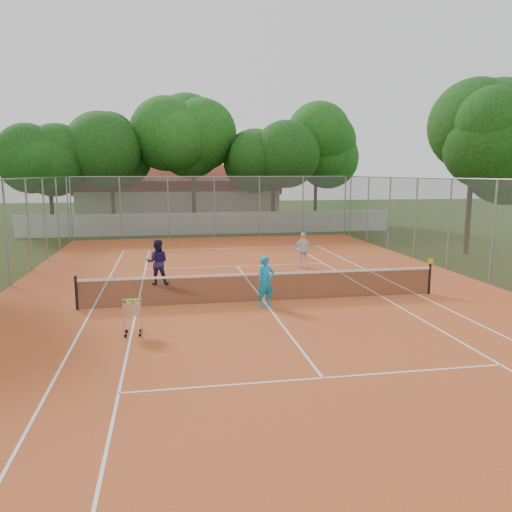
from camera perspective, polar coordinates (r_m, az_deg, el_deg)
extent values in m
plane|color=#1A340E|center=(16.65, 0.91, -5.26)|extent=(120.00, 120.00, 0.00)
cube|color=#BD5224|center=(16.65, 0.91, -5.22)|extent=(18.00, 34.00, 0.02)
cube|color=white|center=(16.64, 0.91, -5.18)|extent=(10.98, 23.78, 0.01)
cube|color=black|center=(16.53, 0.92, -3.55)|extent=(11.88, 0.10, 0.98)
cube|color=slate|center=(16.26, 0.93, 1.58)|extent=(18.00, 34.00, 4.00)
cube|color=silver|center=(35.11, -5.04, 3.75)|extent=(26.00, 0.30, 1.50)
cube|color=beige|center=(44.86, -8.79, 6.77)|extent=(16.40, 9.00, 4.40)
cube|color=#0E370D|center=(37.94, -5.55, 10.59)|extent=(29.00, 19.00, 10.00)
imported|color=#1792C6|center=(15.84, 1.10, -2.92)|extent=(0.69, 0.56, 1.63)
imported|color=#241A50|center=(19.31, -11.20, -0.69)|extent=(0.89, 0.72, 1.73)
imported|color=silver|center=(22.43, 5.44, 0.68)|extent=(0.94, 0.39, 1.60)
cube|color=silver|center=(13.52, -13.93, -6.71)|extent=(0.65, 0.65, 1.02)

